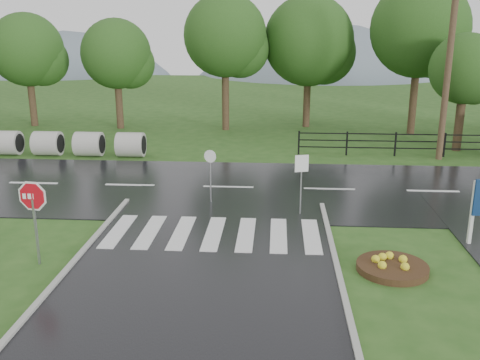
{
  "coord_description": "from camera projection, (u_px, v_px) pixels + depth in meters",
  "views": [
    {
      "loc": [
        1.88,
        -10.3,
        6.22
      ],
      "look_at": [
        0.74,
        6.0,
        1.5
      ],
      "focal_mm": 40.0,
      "sensor_mm": 36.0,
      "label": 1
    }
  ],
  "objects": [
    {
      "name": "hills",
      "position": [
        287.0,
        180.0,
        78.1
      ],
      "size": [
        102.0,
        48.0,
        48.0
      ],
      "color": "slate",
      "rests_on": "ground"
    },
    {
      "name": "treeline",
      "position": [
        263.0,
        126.0,
        34.66
      ],
      "size": [
        83.2,
        5.2,
        10.0
      ],
      "color": "#1F4716",
      "rests_on": "ground"
    },
    {
      "name": "crosswalk",
      "position": [
        214.0,
        233.0,
        16.5
      ],
      "size": [
        6.5,
        2.8,
        0.02
      ],
      "color": "silver",
      "rests_on": "ground"
    },
    {
      "name": "entrance_tree_left",
      "position": [
        465.0,
        69.0,
        26.6
      ],
      "size": [
        3.53,
        3.53,
        5.94
      ],
      "color": "#3D2B1C",
      "rests_on": "ground"
    },
    {
      "name": "flower_bed",
      "position": [
        392.0,
        266.0,
        14.06
      ],
      "size": [
        1.87,
        1.87,
        0.37
      ],
      "color": "#332111",
      "rests_on": "ground"
    },
    {
      "name": "reg_sign_round",
      "position": [
        210.0,
        169.0,
        19.19
      ],
      "size": [
        0.44,
        0.16,
        1.98
      ],
      "color": "#939399",
      "rests_on": "ground"
    },
    {
      "name": "main_road",
      "position": [
        228.0,
        188.0,
        21.31
      ],
      "size": [
        90.0,
        8.0,
        0.04
      ],
      "primitive_type": "cube",
      "color": "black",
      "rests_on": "ground"
    },
    {
      "name": "stop_sign",
      "position": [
        33.0,
        203.0,
        14.03
      ],
      "size": [
        1.1,
        0.18,
        2.49
      ],
      "color": "#939399",
      "rests_on": "ground"
    },
    {
      "name": "fence_west",
      "position": [
        396.0,
        142.0,
        26.34
      ],
      "size": [
        9.58,
        0.08,
        1.2
      ],
      "color": "black",
      "rests_on": "ground"
    },
    {
      "name": "reg_sign_small",
      "position": [
        301.0,
        173.0,
        17.82
      ],
      "size": [
        0.46,
        0.15,
        2.12
      ],
      "color": "#939399",
      "rests_on": "ground"
    },
    {
      "name": "utility_pole_east",
      "position": [
        449.0,
        62.0,
        24.65
      ],
      "size": [
        1.61,
        0.41,
        9.09
      ],
      "color": "#473523",
      "rests_on": "ground"
    },
    {
      "name": "culvert_pipes",
      "position": [
        27.0,
        143.0,
        26.64
      ],
      "size": [
        11.8,
        1.2,
        1.2
      ],
      "color": "#9E9B93",
      "rests_on": "ground"
    },
    {
      "name": "ground",
      "position": [
        187.0,
        320.0,
        11.73
      ],
      "size": [
        120.0,
        120.0,
        0.0
      ],
      "primitive_type": "plane",
      "color": "#2A531B",
      "rests_on": "ground"
    }
  ]
}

